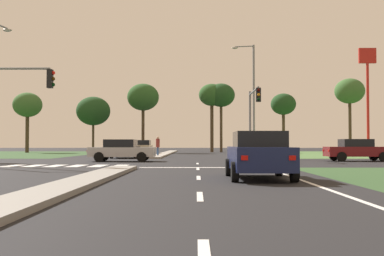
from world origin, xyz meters
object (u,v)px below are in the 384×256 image
Objects in this scene: car_silver_second at (122,150)px; fastfood_pole_sign at (367,77)px; car_black_third at (126,149)px; treeline_fourth at (212,96)px; car_maroon_fifth at (357,150)px; treeline_near at (27,105)px; traffic_signal_far_right at (253,110)px; treeline_second at (93,111)px; car_navy_fourth at (259,155)px; street_lamp_third at (252,95)px; treeline_third at (143,98)px; treeline_seventh at (350,92)px; treeline_fifth at (221,96)px; treeline_sixth at (283,105)px; pedestrian_at_median at (158,144)px; traffic_signal_near_left at (8,96)px; car_beige_near at (143,147)px.

fastfood_pole_sign reaches higher than car_silver_second.
treeline_fourth is (7.93, 26.32, 6.88)m from car_black_third.
treeline_near reaches higher than car_maroon_fifth.
traffic_signal_far_right reaches higher than car_silver_second.
treeline_second is (-7.66, 23.52, 4.64)m from car_black_third.
car_navy_fourth is 0.45× the size of street_lamp_third.
treeline_seventh reaches higher than treeline_third.
car_maroon_fifth is 35.15m from treeline_third.
street_lamp_third is at bearing 83.90° from car_navy_fourth.
treeline_second is (8.42, 0.62, -0.70)m from treeline_near.
treeline_near is 41.61m from treeline_seventh.
car_black_third is at bearing -87.34° from treeline_third.
fastfood_pole_sign is 21.07m from treeline_fifth.
fastfood_pole_sign is at bearing -43.75° from treeline_fourth.
car_black_third is at bearing -106.77° from treeline_fourth.
car_silver_second is at bearing -87.49° from car_maroon_fifth.
car_navy_fourth is at bearing -91.48° from treeline_fifth.
treeline_sixth is at bearing 1.74° from treeline_fourth.
treeline_near is 1.07× the size of treeline_second.
pedestrian_at_median is (-5.53, 27.02, 0.34)m from car_navy_fourth.
fastfood_pole_sign reaches higher than treeline_fourth.
treeline_second is 0.77× the size of treeline_seventh.
treeline_sixth is (6.89, 22.95, 0.90)m from street_lamp_third.
car_silver_second is 0.83× the size of traffic_signal_near_left.
fastfood_pole_sign is at bearing -179.60° from pedestrian_at_median.
treeline_fourth is at bearing 89.97° from car_navy_fourth.
car_beige_near is at bearing 81.68° from traffic_signal_near_left.
car_silver_second is at bearing -74.79° from treeline_second.
car_maroon_fifth is 7.78m from traffic_signal_far_right.
treeline_near is (-26.04, 27.42, 2.45)m from traffic_signal_far_right.
treeline_sixth is (33.80, 3.71, 0.34)m from treeline_near.
car_silver_second is 15.97m from car_maroon_fifth.
treeline_seventh is (24.69, 30.12, 7.06)m from car_silver_second.
car_black_third is 0.61× the size of treeline_second.
car_maroon_fifth is 0.83× the size of traffic_signal_near_left.
traffic_signal_near_left is at bearing -84.38° from treeline_second.
fastfood_pole_sign reaches higher than treeline_second.
pedestrian_at_median is 24.54m from treeline_fourth.
street_lamp_third reaches higher than traffic_signal_near_left.
car_black_third is at bearing -109.29° from treeline_fifth.
car_navy_fourth is 1.04× the size of car_maroon_fifth.
car_beige_near is 0.98× the size of car_navy_fourth.
car_black_third is at bearing -161.29° from street_lamp_third.
car_black_third is 0.48× the size of treeline_fourth.
fastfood_pole_sign is (12.98, 7.45, 2.65)m from street_lamp_third.
car_maroon_fifth is 0.47× the size of treeline_fourth.
traffic_signal_far_right is 0.49× the size of fastfood_pole_sign.
car_beige_near is 28.57m from treeline_seventh.
treeline_second is 0.82× the size of treeline_third.
car_navy_fourth is at bearing -79.08° from treeline_third.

